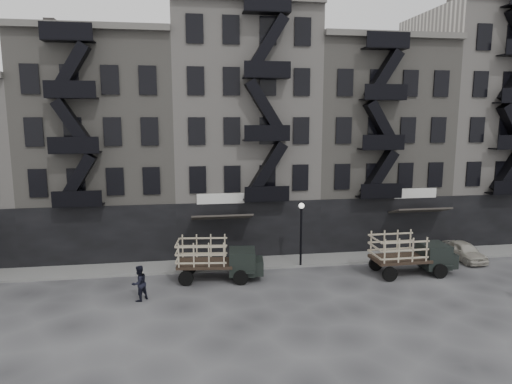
{
  "coord_description": "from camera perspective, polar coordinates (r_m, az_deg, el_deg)",
  "views": [
    {
      "loc": [
        -4.3,
        -25.24,
        9.78
      ],
      "look_at": [
        0.27,
        4.0,
        4.83
      ],
      "focal_mm": 32.0,
      "sensor_mm": 36.0,
      "label": 1
    }
  ],
  "objects": [
    {
      "name": "ground",
      "position": [
        27.41,
        0.76,
        -11.42
      ],
      "size": [
        140.0,
        140.0,
        0.0
      ],
      "primitive_type": "plane",
      "color": "#38383A",
      "rests_on": "ground"
    },
    {
      "name": "sidewalk",
      "position": [
        30.88,
        -0.42,
        -8.83
      ],
      "size": [
        55.0,
        2.5,
        0.15
      ],
      "primitive_type": "cube",
      "color": "slate",
      "rests_on": "ground"
    },
    {
      "name": "building_midwest",
      "position": [
        35.6,
        -18.15,
        5.35
      ],
      "size": [
        10.0,
        11.35,
        16.2
      ],
      "color": "slate",
      "rests_on": "ground"
    },
    {
      "name": "building_center",
      "position": [
        35.35,
        -1.9,
        7.41
      ],
      "size": [
        10.0,
        11.35,
        18.2
      ],
      "color": "#A7A19A",
      "rests_on": "ground"
    },
    {
      "name": "building_mideast",
      "position": [
        37.94,
        13.35,
        5.79
      ],
      "size": [
        10.0,
        11.35,
        16.2
      ],
      "color": "slate",
      "rests_on": "ground"
    },
    {
      "name": "building_east",
      "position": [
        42.67,
        26.08,
        7.49
      ],
      "size": [
        10.0,
        11.35,
        19.2
      ],
      "color": "#A7A19A",
      "rests_on": "ground"
    },
    {
      "name": "lamp_post",
      "position": [
        29.62,
        5.67,
        -4.22
      ],
      "size": [
        0.36,
        0.36,
        4.28
      ],
      "color": "black",
      "rests_on": "ground"
    },
    {
      "name": "stake_truck_west",
      "position": [
        27.74,
        -4.88,
        -7.99
      ],
      "size": [
        5.29,
        2.61,
        2.56
      ],
      "rotation": [
        0.0,
        0.0,
        -0.12
      ],
      "color": "black",
      "rests_on": "ground"
    },
    {
      "name": "stake_truck_east",
      "position": [
        30.12,
        18.82,
        -6.99
      ],
      "size": [
        5.28,
        2.25,
        2.63
      ],
      "rotation": [
        0.0,
        0.0,
        0.01
      ],
      "color": "black",
      "rests_on": "ground"
    },
    {
      "name": "car_east",
      "position": [
        34.6,
        24.56,
        -6.72
      ],
      "size": [
        1.63,
        3.77,
        1.27
      ],
      "primitive_type": "imported",
      "rotation": [
        0.0,
        0.0,
        0.04
      ],
      "color": "#B3AEA1",
      "rests_on": "ground"
    },
    {
      "name": "pedestrian_mid",
      "position": [
        25.56,
        -14.4,
        -10.99
      ],
      "size": [
        1.19,
        1.18,
        1.94
      ],
      "primitive_type": "imported",
      "rotation": [
        0.0,
        0.0,
        3.92
      ],
      "color": "black",
      "rests_on": "ground"
    }
  ]
}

